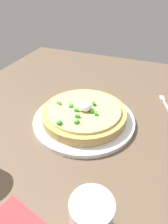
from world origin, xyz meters
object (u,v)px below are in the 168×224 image
object	(u,v)px
cup_far	(91,221)
fork	(165,103)
pizza	(84,113)
plate	(84,119)

from	to	relation	value
cup_far	fork	size ratio (longest dim) A/B	0.92
pizza	plate	bearing A→B (deg)	18.73
pizza	fork	world-z (taller)	pizza
plate	pizza	bearing A→B (deg)	-161.27
pizza	fork	bearing A→B (deg)	-49.01
plate	pizza	xyz separation A→B (cm)	(-0.02, -0.01, 2.26)
cup_far	fork	distance (cm)	47.86
plate	cup_far	distance (cm)	31.07
plate	fork	size ratio (longest dim) A/B	2.88
plate	pizza	distance (cm)	2.26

